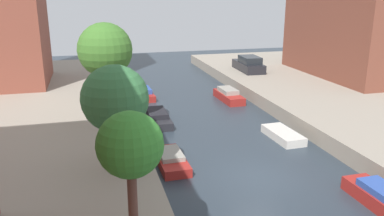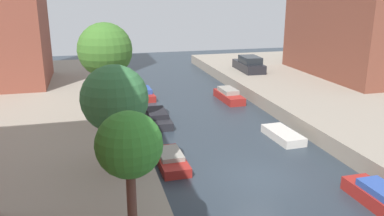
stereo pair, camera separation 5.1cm
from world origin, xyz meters
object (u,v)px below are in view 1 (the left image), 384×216
(street_tree_4, at_px, (101,48))
(parked_car, at_px, (249,65))
(moored_boat_left_4, at_px, (157,117))
(moored_boat_right_3, at_px, (283,135))
(street_tree_1, at_px, (130,147))
(moored_boat_left_3, at_px, (171,160))
(moored_boat_left_5, at_px, (142,94))
(low_block_right, at_px, (366,37))
(street_tree_3, at_px, (105,50))
(moored_boat_right_2, at_px, (381,197))
(moored_boat_right_4, at_px, (229,96))
(street_tree_2, at_px, (115,99))

(street_tree_4, distance_m, parked_car, 15.97)
(moored_boat_left_4, bearing_deg, moored_boat_right_3, -36.54)
(street_tree_1, height_order, moored_boat_left_3, street_tree_1)
(moored_boat_left_5, bearing_deg, low_block_right, -0.38)
(street_tree_1, distance_m, moored_boat_right_3, 14.71)
(moored_boat_left_5, bearing_deg, street_tree_3, -109.71)
(moored_boat_left_4, bearing_deg, parked_car, 43.90)
(low_block_right, xyz_separation_m, moored_boat_right_2, (-14.18, -19.87, -4.14))
(parked_car, xyz_separation_m, moored_boat_right_4, (-4.56, -6.72, -1.21))
(low_block_right, height_order, moored_boat_left_3, low_block_right)
(moored_boat_left_4, bearing_deg, street_tree_4, 123.16)
(street_tree_1, distance_m, parked_car, 29.73)
(street_tree_4, relative_size, moored_boat_left_5, 1.28)
(parked_car, distance_m, moored_boat_right_2, 24.52)
(street_tree_4, height_order, moored_boat_right_2, street_tree_4)
(parked_car, bearing_deg, street_tree_3, -138.30)
(parked_car, height_order, moored_boat_left_4, parked_car)
(moored_boat_right_2, height_order, moored_boat_right_3, moored_boat_right_2)
(street_tree_1, distance_m, street_tree_4, 19.91)
(parked_car, xyz_separation_m, moored_boat_left_4, (-11.29, -10.86, -1.26))
(moored_boat_left_3, relative_size, moored_boat_right_2, 0.98)
(street_tree_1, distance_m, street_tree_3, 12.83)
(low_block_right, height_order, moored_boat_right_3, low_block_right)
(moored_boat_left_5, xyz_separation_m, moored_boat_right_4, (6.84, -2.59, 0.05))
(moored_boat_left_3, distance_m, moored_boat_left_4, 7.06)
(moored_boat_right_3, distance_m, moored_boat_right_4, 9.26)
(street_tree_3, height_order, moored_boat_left_5, street_tree_3)
(street_tree_1, relative_size, moored_boat_left_3, 1.27)
(street_tree_4, xyz_separation_m, parked_car, (14.56, 5.86, -2.94))
(parked_car, xyz_separation_m, moored_boat_right_3, (-4.40, -15.97, -1.37))
(street_tree_1, relative_size, street_tree_2, 0.94)
(street_tree_1, bearing_deg, street_tree_4, 90.00)
(moored_boat_left_4, height_order, moored_boat_right_4, moored_boat_right_4)
(street_tree_3, xyz_separation_m, moored_boat_right_2, (10.41, -11.16, -4.99))
(moored_boat_left_5, relative_size, moored_boat_right_4, 0.92)
(moored_boat_left_3, height_order, moored_boat_left_4, moored_boat_left_4)
(low_block_right, distance_m, moored_boat_right_3, 19.06)
(street_tree_3, bearing_deg, moored_boat_left_4, 32.83)
(street_tree_2, distance_m, moored_boat_left_3, 5.23)
(moored_boat_left_5, bearing_deg, moored_boat_right_4, -20.76)
(street_tree_1, bearing_deg, moored_boat_left_5, 81.67)
(street_tree_1, bearing_deg, street_tree_3, 90.00)
(moored_boat_left_3, xyz_separation_m, moored_boat_right_2, (7.64, -6.23, 0.09))
(street_tree_2, relative_size, moored_boat_left_4, 1.12)
(parked_car, height_order, moored_boat_right_4, parked_car)
(moored_boat_left_5, height_order, moored_boat_right_4, moored_boat_right_4)
(street_tree_2, height_order, moored_boat_left_3, street_tree_2)
(street_tree_1, relative_size, moored_boat_right_2, 1.25)
(street_tree_1, distance_m, moored_boat_left_4, 15.78)
(moored_boat_right_2, distance_m, moored_boat_right_3, 8.17)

